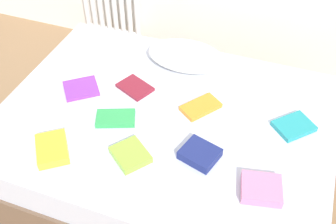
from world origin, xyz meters
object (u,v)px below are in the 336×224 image
bed (165,143)px  textbook_yellow (52,149)px  textbook_orange (201,107)px  textbook_teal (294,126)px  textbook_navy (200,154)px  textbook_purple (81,88)px  textbook_green (116,118)px  textbook_lime (130,155)px  textbook_pink (261,189)px  radiator (110,5)px  pillow (186,56)px  textbook_maroon (135,87)px

bed → textbook_yellow: (-0.47, -0.48, 0.28)m
textbook_orange → textbook_teal: textbook_teal is taller
textbook_orange → textbook_navy: bearing=-128.2°
textbook_purple → textbook_green: (0.32, -0.17, 0.00)m
textbook_lime → textbook_navy: textbook_navy is taller
bed → textbook_green: 0.39m
textbook_pink → textbook_yellow: size_ratio=0.88×
radiator → textbook_navy: radiator is taller
textbook_yellow → textbook_lime: bearing=68.6°
textbook_teal → bed: bearing=145.9°
textbook_yellow → textbook_navy: (0.76, 0.24, 0.00)m
radiator → textbook_orange: size_ratio=2.40×
textbook_yellow → textbook_pink: bearing=60.0°
radiator → textbook_yellow: bearing=-73.9°
textbook_navy → textbook_orange: size_ratio=0.81×
textbook_lime → textbook_pink: textbook_pink is taller
textbook_pink → textbook_orange: textbook_pink is taller
textbook_pink → textbook_purple: bearing=150.7°
textbook_pink → textbook_green: (-0.89, 0.21, -0.01)m
textbook_purple → textbook_green: bearing=-66.0°
radiator → textbook_navy: size_ratio=2.96×
textbook_orange → textbook_teal: size_ratio=1.10×
radiator → textbook_purple: bearing=-72.2°
textbook_lime → textbook_navy: 0.37m
textbook_purple → textbook_pink: 1.27m
pillow → textbook_orange: 0.45m
pillow → textbook_teal: 0.85m
textbook_green → textbook_purple: bearing=130.8°
textbook_lime → textbook_yellow: 0.43m
radiator → textbook_maroon: 1.25m
pillow → textbook_navy: bearing=-66.3°
textbook_teal → radiator: bearing=102.1°
bed → textbook_purple: textbook_purple is taller
textbook_lime → textbook_green: textbook_lime is taller
textbook_pink → textbook_orange: 0.66m
textbook_maroon → textbook_lime: bearing=-44.4°
textbook_lime → textbook_teal: textbook_lime is taller
pillow → textbook_purple: 0.72m
bed → textbook_lime: bearing=-99.5°
textbook_purple → textbook_lime: bearing=-75.8°
textbook_teal → textbook_orange: bearing=136.9°
textbook_yellow → textbook_green: 0.40m
radiator → textbook_teal: radiator is taller
textbook_navy → textbook_orange: 0.38m
bed → textbook_lime: size_ratio=10.42×
textbook_navy → textbook_maroon: bearing=160.4°
bed → textbook_orange: size_ratio=8.61×
radiator → textbook_maroon: (0.69, -1.04, 0.10)m
textbook_purple → textbook_teal: 1.32m
bed → textbook_yellow: 0.73m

